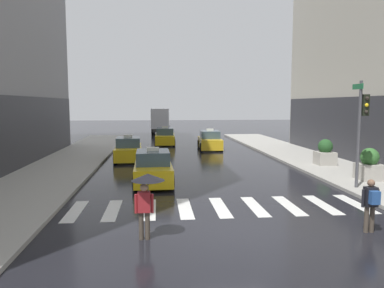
{
  "coord_description": "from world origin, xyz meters",
  "views": [
    {
      "loc": [
        -2.36,
        -10.5,
        3.92
      ],
      "look_at": [
        -0.61,
        8.0,
        1.9
      ],
      "focal_mm": 34.36,
      "sensor_mm": 36.0,
      "label": 1
    }
  ],
  "objects_px": {
    "planter_near_corner": "(369,165)",
    "planter_mid_block": "(325,153)",
    "taxi_fourth": "(165,137)",
    "taxi_second": "(128,150)",
    "box_truck": "(161,120)",
    "taxi_lead": "(153,168)",
    "pedestrian_with_umbrella": "(147,188)",
    "traffic_light_pole": "(362,119)",
    "pedestrian_with_backpack": "(371,202)",
    "taxi_third": "(210,141)"
  },
  "relations": [
    {
      "from": "planter_near_corner",
      "to": "planter_mid_block",
      "type": "relative_size",
      "value": 1.0
    },
    {
      "from": "taxi_fourth",
      "to": "planter_near_corner",
      "type": "distance_m",
      "value": 20.87
    },
    {
      "from": "taxi_second",
      "to": "box_truck",
      "type": "relative_size",
      "value": 0.61
    },
    {
      "from": "taxi_lead",
      "to": "pedestrian_with_umbrella",
      "type": "xyz_separation_m",
      "value": [
        -0.09,
        -7.78,
        0.79
      ]
    },
    {
      "from": "taxi_lead",
      "to": "box_truck",
      "type": "bearing_deg",
      "value": 88.73
    },
    {
      "from": "taxi_lead",
      "to": "taxi_fourth",
      "type": "xyz_separation_m",
      "value": [
        0.98,
        17.44,
        0.0
      ]
    },
    {
      "from": "traffic_light_pole",
      "to": "planter_mid_block",
      "type": "distance_m",
      "value": 6.79
    },
    {
      "from": "pedestrian_with_backpack",
      "to": "planter_mid_block",
      "type": "height_order",
      "value": "planter_mid_block"
    },
    {
      "from": "taxi_fourth",
      "to": "pedestrian_with_umbrella",
      "type": "distance_m",
      "value": 25.26
    },
    {
      "from": "taxi_lead",
      "to": "taxi_third",
      "type": "height_order",
      "value": "same"
    },
    {
      "from": "traffic_light_pole",
      "to": "planter_near_corner",
      "type": "xyz_separation_m",
      "value": [
        1.44,
        1.57,
        -2.38
      ]
    },
    {
      "from": "taxi_fourth",
      "to": "pedestrian_with_umbrella",
      "type": "relative_size",
      "value": 2.36
    },
    {
      "from": "taxi_fourth",
      "to": "pedestrian_with_umbrella",
      "type": "height_order",
      "value": "pedestrian_with_umbrella"
    },
    {
      "from": "taxi_fourth",
      "to": "taxi_third",
      "type": "bearing_deg",
      "value": -47.15
    },
    {
      "from": "traffic_light_pole",
      "to": "box_truck",
      "type": "xyz_separation_m",
      "value": [
        -8.65,
        33.4,
        -1.41
      ]
    },
    {
      "from": "taxi_fourth",
      "to": "planter_mid_block",
      "type": "relative_size",
      "value": 2.86
    },
    {
      "from": "pedestrian_with_backpack",
      "to": "taxi_third",
      "type": "bearing_deg",
      "value": 95.11
    },
    {
      "from": "taxi_fourth",
      "to": "pedestrian_with_backpack",
      "type": "xyz_separation_m",
      "value": [
        5.69,
        -25.3,
        0.25
      ]
    },
    {
      "from": "pedestrian_with_backpack",
      "to": "taxi_lead",
      "type": "bearing_deg",
      "value": 130.33
    },
    {
      "from": "taxi_third",
      "to": "pedestrian_with_umbrella",
      "type": "bearing_deg",
      "value": -102.97
    },
    {
      "from": "box_truck",
      "to": "pedestrian_with_umbrella",
      "type": "xyz_separation_m",
      "value": [
        -0.77,
        -38.62,
        -0.34
      ]
    },
    {
      "from": "pedestrian_with_backpack",
      "to": "planter_near_corner",
      "type": "bearing_deg",
      "value": 59.18
    },
    {
      "from": "box_truck",
      "to": "taxi_third",
      "type": "bearing_deg",
      "value": -76.82
    },
    {
      "from": "taxi_second",
      "to": "box_truck",
      "type": "distance_m",
      "value": 23.38
    },
    {
      "from": "taxi_second",
      "to": "pedestrian_with_umbrella",
      "type": "height_order",
      "value": "pedestrian_with_umbrella"
    },
    {
      "from": "traffic_light_pole",
      "to": "pedestrian_with_backpack",
      "type": "distance_m",
      "value": 6.35
    },
    {
      "from": "planter_near_corner",
      "to": "pedestrian_with_backpack",
      "type": "bearing_deg",
      "value": -120.82
    },
    {
      "from": "planter_mid_block",
      "to": "taxi_fourth",
      "type": "bearing_deg",
      "value": 125.07
    },
    {
      "from": "traffic_light_pole",
      "to": "pedestrian_with_backpack",
      "type": "height_order",
      "value": "traffic_light_pole"
    },
    {
      "from": "box_truck",
      "to": "taxi_second",
      "type": "bearing_deg",
      "value": -96.11
    },
    {
      "from": "pedestrian_with_umbrella",
      "to": "taxi_second",
      "type": "bearing_deg",
      "value": 96.34
    },
    {
      "from": "taxi_fourth",
      "to": "box_truck",
      "type": "relative_size",
      "value": 0.6
    },
    {
      "from": "taxi_lead",
      "to": "box_truck",
      "type": "relative_size",
      "value": 0.6
    },
    {
      "from": "taxi_fourth",
      "to": "pedestrian_with_backpack",
      "type": "relative_size",
      "value": 2.78
    },
    {
      "from": "box_truck",
      "to": "planter_mid_block",
      "type": "xyz_separation_m",
      "value": [
        9.98,
        -27.18,
        -0.98
      ]
    },
    {
      "from": "taxi_lead",
      "to": "planter_mid_block",
      "type": "distance_m",
      "value": 11.27
    },
    {
      "from": "taxi_third",
      "to": "taxi_fourth",
      "type": "distance_m",
      "value": 5.58
    },
    {
      "from": "taxi_second",
      "to": "planter_near_corner",
      "type": "distance_m",
      "value": 15.24
    },
    {
      "from": "box_truck",
      "to": "taxi_fourth",
      "type": "bearing_deg",
      "value": -88.74
    },
    {
      "from": "taxi_lead",
      "to": "taxi_third",
      "type": "distance_m",
      "value": 14.18
    },
    {
      "from": "pedestrian_with_backpack",
      "to": "traffic_light_pole",
      "type": "bearing_deg",
      "value": 63.33
    },
    {
      "from": "taxi_fourth",
      "to": "planter_near_corner",
      "type": "relative_size",
      "value": 2.86
    },
    {
      "from": "pedestrian_with_umbrella",
      "to": "pedestrian_with_backpack",
      "type": "distance_m",
      "value": 6.79
    },
    {
      "from": "pedestrian_with_umbrella",
      "to": "pedestrian_with_backpack",
      "type": "bearing_deg",
      "value": -0.64
    },
    {
      "from": "traffic_light_pole",
      "to": "pedestrian_with_backpack",
      "type": "relative_size",
      "value": 2.91
    },
    {
      "from": "taxi_third",
      "to": "pedestrian_with_umbrella",
      "type": "xyz_separation_m",
      "value": [
        -4.87,
        -21.13,
        0.79
      ]
    },
    {
      "from": "pedestrian_with_umbrella",
      "to": "taxi_lead",
      "type": "bearing_deg",
      "value": 89.32
    },
    {
      "from": "taxi_third",
      "to": "pedestrian_with_backpack",
      "type": "relative_size",
      "value": 2.79
    },
    {
      "from": "taxi_fourth",
      "to": "pedestrian_with_backpack",
      "type": "bearing_deg",
      "value": -77.32
    },
    {
      "from": "traffic_light_pole",
      "to": "pedestrian_with_umbrella",
      "type": "height_order",
      "value": "traffic_light_pole"
    }
  ]
}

